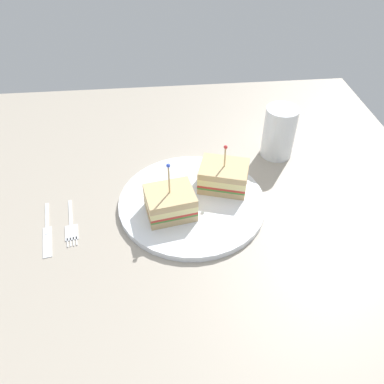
{
  "coord_description": "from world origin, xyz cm",
  "views": [
    {
      "loc": [
        52.77,
        -5.24,
        50.64
      ],
      "look_at": [
        0.0,
        0.0,
        3.17
      ],
      "focal_mm": 36.58,
      "sensor_mm": 36.0,
      "label": 1
    }
  ],
  "objects_px": {
    "drink_glass": "(279,135)",
    "knife": "(47,232)",
    "plate": "(192,202)",
    "sandwich_half_back": "(224,176)",
    "sandwich_half_front": "(170,203)",
    "fork": "(71,227)"
  },
  "relations": [
    {
      "from": "sandwich_half_front",
      "to": "fork",
      "type": "height_order",
      "value": "sandwich_half_front"
    },
    {
      "from": "plate",
      "to": "sandwich_half_back",
      "type": "bearing_deg",
      "value": 118.67
    },
    {
      "from": "knife",
      "to": "plate",
      "type": "bearing_deg",
      "value": 99.95
    },
    {
      "from": "sandwich_half_front",
      "to": "drink_glass",
      "type": "xyz_separation_m",
      "value": [
        -0.17,
        0.24,
        0.01
      ]
    },
    {
      "from": "fork",
      "to": "plate",
      "type": "bearing_deg",
      "value": 99.83
    },
    {
      "from": "plate",
      "to": "fork",
      "type": "height_order",
      "value": "plate"
    },
    {
      "from": "sandwich_half_back",
      "to": "drink_glass",
      "type": "height_order",
      "value": "drink_glass"
    },
    {
      "from": "sandwich_half_front",
      "to": "sandwich_half_back",
      "type": "relative_size",
      "value": 1.04
    },
    {
      "from": "sandwich_half_front",
      "to": "plate",
      "type": "bearing_deg",
      "value": 124.73
    },
    {
      "from": "plate",
      "to": "knife",
      "type": "relative_size",
      "value": 2.04
    },
    {
      "from": "sandwich_half_front",
      "to": "knife",
      "type": "distance_m",
      "value": 0.22
    },
    {
      "from": "plate",
      "to": "sandwich_half_back",
      "type": "height_order",
      "value": "sandwich_half_back"
    },
    {
      "from": "sandwich_half_back",
      "to": "knife",
      "type": "height_order",
      "value": "sandwich_half_back"
    },
    {
      "from": "sandwich_half_front",
      "to": "drink_glass",
      "type": "height_order",
      "value": "sandwich_half_front"
    },
    {
      "from": "drink_glass",
      "to": "fork",
      "type": "relative_size",
      "value": 0.95
    },
    {
      "from": "drink_glass",
      "to": "sandwich_half_back",
      "type": "bearing_deg",
      "value": -51.15
    },
    {
      "from": "sandwich_half_front",
      "to": "fork",
      "type": "distance_m",
      "value": 0.18
    },
    {
      "from": "sandwich_half_front",
      "to": "sandwich_half_back",
      "type": "height_order",
      "value": "sandwich_half_front"
    },
    {
      "from": "drink_glass",
      "to": "knife",
      "type": "xyz_separation_m",
      "value": [
        0.19,
        -0.46,
        -0.05
      ]
    },
    {
      "from": "drink_glass",
      "to": "knife",
      "type": "height_order",
      "value": "drink_glass"
    },
    {
      "from": "knife",
      "to": "sandwich_half_back",
      "type": "bearing_deg",
      "value": 103.98
    },
    {
      "from": "sandwich_half_back",
      "to": "drink_glass",
      "type": "distance_m",
      "value": 0.17
    }
  ]
}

